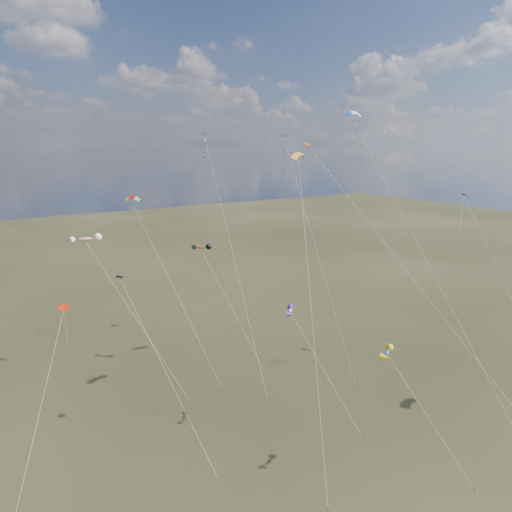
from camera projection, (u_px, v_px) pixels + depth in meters
ground at (346, 462)px, 48.82m from camera, size 400.00×400.00×0.00m
diamond_black_high at (287, 165)px, 76.02m from camera, size 3.74×23.35×34.75m
diamond_navy_tall at (208, 164)px, 73.36m from camera, size 3.74×24.29×34.96m
diamond_black_mid at (149, 336)px, 48.67m from camera, size 5.58×13.08×19.16m
diamond_red_low at (63, 332)px, 49.44m from camera, size 8.69×12.36×16.01m
diamond_navy_right at (465, 222)px, 69.06m from camera, size 4.07×14.96×25.88m
diamond_orange_center at (400, 262)px, 46.75m from camera, size 16.12×25.05×33.23m
parafoil_yellow at (299, 155)px, 57.24m from camera, size 12.95×21.42×32.57m
parafoil_blue_white at (355, 115)px, 65.72m from camera, size 5.21×34.19×38.08m
parafoil_tricolor at (133, 199)px, 65.10m from camera, size 7.93×15.03×26.25m
novelty_orange_black at (201, 248)px, 68.28m from camera, size 7.04×10.27×18.58m
novelty_white_purple at (291, 311)px, 52.78m from camera, size 6.26×8.64×14.74m
novelty_redwhite_stripe at (85, 239)px, 61.85m from camera, size 10.64×13.86×21.17m
novelty_blue_yellow at (388, 353)px, 45.31m from camera, size 6.47×8.59×13.43m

